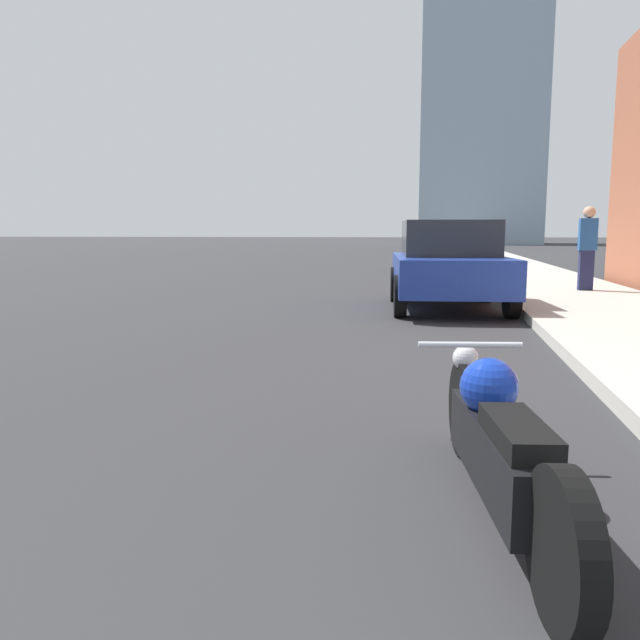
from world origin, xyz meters
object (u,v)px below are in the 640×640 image
(motorcycle, at_px, (498,442))
(parked_car_white, at_px, (443,242))
(parked_car_green, at_px, (446,247))
(parked_car_blue, at_px, (448,264))
(pedestrian, at_px, (587,247))

(motorcycle, xyz_separation_m, parked_car_white, (-0.09, 32.29, 0.53))
(parked_car_green, xyz_separation_m, parked_car_white, (0.00, 12.70, 0.01))
(motorcycle, bearing_deg, parked_car_blue, 82.30)
(motorcycle, relative_size, parked_car_white, 0.54)
(parked_car_blue, height_order, pedestrian, pedestrian)
(parked_car_green, relative_size, parked_car_white, 1.04)
(parked_car_blue, bearing_deg, motorcycle, -94.70)
(motorcycle, relative_size, parked_car_blue, 0.57)
(parked_car_blue, bearing_deg, pedestrian, 37.22)
(motorcycle, height_order, parked_car_green, parked_car_green)
(pedestrian, bearing_deg, parked_car_white, 97.89)
(motorcycle, xyz_separation_m, parked_car_green, (-0.09, 19.59, 0.52))
(motorcycle, height_order, pedestrian, pedestrian)
(motorcycle, distance_m, parked_car_green, 19.59)
(parked_car_green, xyz_separation_m, pedestrian, (2.91, -8.31, 0.20))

